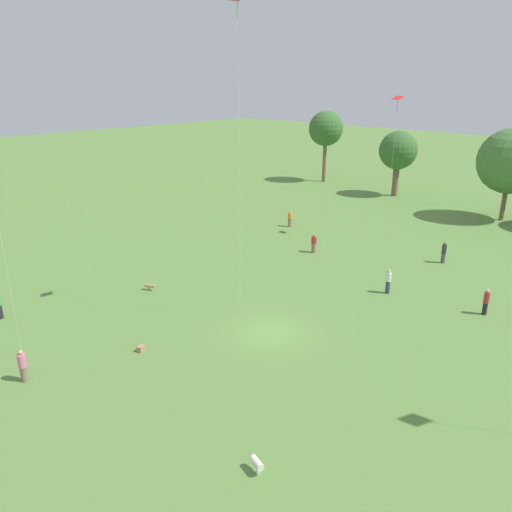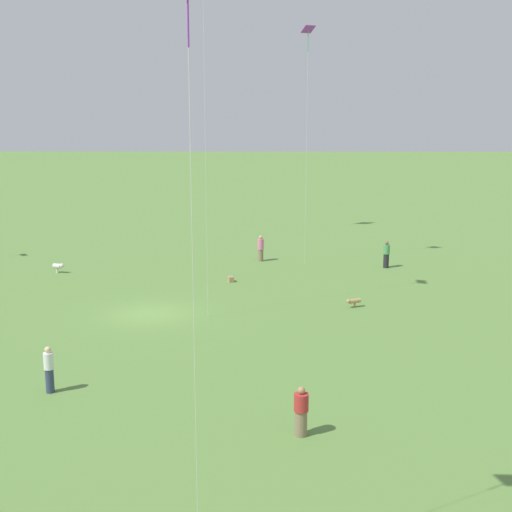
# 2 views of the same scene
# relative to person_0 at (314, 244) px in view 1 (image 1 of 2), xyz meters

# --- Properties ---
(ground_plane) EXTENTS (240.00, 240.00, 0.00)m
(ground_plane) POSITION_rel_person_0_xyz_m (6.95, -13.42, -0.81)
(ground_plane) COLOR #5B843D
(tree_0) EXTENTS (4.88, 4.88, 10.02)m
(tree_0) POSITION_rel_person_0_xyz_m (-18.22, 26.42, 6.71)
(tree_0) COLOR brown
(tree_0) RESTS_ON ground_plane
(tree_1) EXTENTS (4.78, 4.78, 8.20)m
(tree_1) POSITION_rel_person_0_xyz_m (-5.97, 25.03, 4.92)
(tree_1) COLOR brown
(tree_1) RESTS_ON ground_plane
(tree_2) EXTENTS (6.73, 6.73, 9.65)m
(tree_2) POSITION_rel_person_0_xyz_m (8.21, 22.31, 5.47)
(tree_2) COLOR brown
(tree_2) RESTS_ON ground_plane
(person_0) EXTENTS (0.62, 0.62, 1.67)m
(person_0) POSITION_rel_person_0_xyz_m (0.00, 0.00, 0.00)
(person_0) COLOR #847056
(person_0) RESTS_ON ground_plane
(person_1) EXTENTS (0.48, 0.48, 1.77)m
(person_1) POSITION_rel_person_0_xyz_m (15.36, -2.14, 0.08)
(person_1) COLOR #232328
(person_1) RESTS_ON ground_plane
(person_2) EXTENTS (0.48, 0.48, 1.80)m
(person_2) POSITION_rel_person_0_xyz_m (9.32, 5.23, 0.09)
(person_2) COLOR #4C4C51
(person_2) RESTS_ON ground_plane
(person_4) EXTENTS (0.39, 0.39, 1.78)m
(person_4) POSITION_rel_person_0_xyz_m (9.11, -3.41, 0.08)
(person_4) COLOR #333D5B
(person_4) RESTS_ON ground_plane
(person_5) EXTENTS (0.56, 0.56, 1.75)m
(person_5) POSITION_rel_person_0_xyz_m (1.35, -25.70, 0.05)
(person_5) COLOR #847056
(person_5) RESTS_ON ground_plane
(person_6) EXTENTS (0.46, 0.46, 1.64)m
(person_6) POSITION_rel_person_0_xyz_m (-6.65, 4.76, -0.01)
(person_6) COLOR #847056
(person_6) RESTS_ON ground_plane
(kite_0) EXTENTS (0.86, 0.91, 18.58)m
(kite_0) POSITION_rel_person_0_xyz_m (3.97, -12.97, 16.37)
(kite_0) COLOR #E54C99
(kite_0) RESTS_ON ground_plane
(kite_3) EXTENTS (0.81, 0.77, 12.94)m
(kite_3) POSITION_rel_person_0_xyz_m (2.62, 7.71, 11.28)
(kite_3) COLOR red
(kite_3) RESTS_ON ground_plane
(dog_0) EXTENTS (0.80, 0.52, 0.49)m
(dog_0) POSITION_rel_person_0_xyz_m (-3.53, -14.67, -0.47)
(dog_0) COLOR tan
(dog_0) RESTS_ON ground_plane
(dog_1) EXTENTS (0.74, 0.45, 0.63)m
(dog_1) POSITION_rel_person_0_xyz_m (14.05, -22.17, -0.38)
(dog_1) COLOR silver
(dog_1) RESTS_ON ground_plane
(picnic_bag_0) EXTENTS (0.41, 0.50, 0.33)m
(picnic_bag_0) POSITION_rel_person_0_xyz_m (3.14, -20.01, -0.65)
(picnic_bag_0) COLOR #A58459
(picnic_bag_0) RESTS_ON ground_plane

